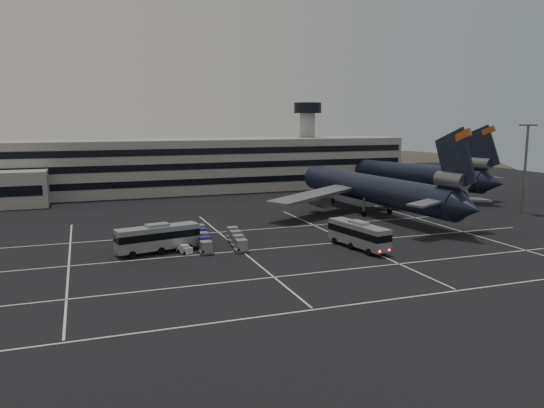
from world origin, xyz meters
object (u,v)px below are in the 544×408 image
Objects in this scene: trijet_main at (373,189)px; tug_a at (178,246)px; uld_cluster at (218,239)px; bus_near at (358,234)px; bus_far at (158,237)px.

trijet_main is 22.56× the size of tug_a.
uld_cluster is at bearing 2.63° from tug_a.
bus_far is (-28.77, 7.76, 0.05)m from bus_near.
uld_cluster is (-19.34, 9.65, -1.37)m from bus_near.
bus_far is 9.72m from uld_cluster.
trijet_main reaches higher than bus_far.
tug_a is at bearing -168.27° from uld_cluster.
bus_near is at bearing -26.51° from uld_cluster.
trijet_main is at bearing -81.65° from bus_far.
bus_near is 0.79× the size of uld_cluster.
bus_near is at bearing -117.27° from bus_far.
trijet_main is at bearing 46.11° from bus_near.
uld_cluster is at bearing -90.84° from bus_far.
bus_far is at bearing -178.65° from tug_a.
bus_far is at bearing -168.67° from uld_cluster.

